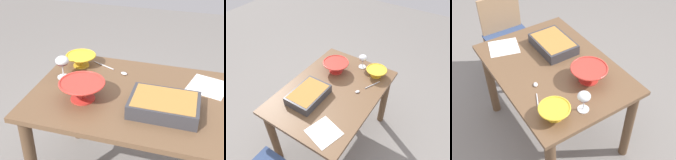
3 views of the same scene
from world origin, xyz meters
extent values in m
cube|color=brown|center=(0.00, 0.00, 0.71)|extent=(1.16, 0.82, 0.03)
cylinder|color=brown|center=(-0.51, 0.34, 0.35)|extent=(0.07, 0.07, 0.70)
cylinder|color=brown|center=(0.51, 0.34, 0.35)|extent=(0.07, 0.07, 0.70)
cylinder|color=white|center=(-0.46, 0.06, 0.73)|extent=(0.08, 0.08, 0.01)
cylinder|color=white|center=(-0.46, 0.06, 0.77)|extent=(0.01, 0.01, 0.08)
ellipsoid|color=white|center=(-0.46, 0.06, 0.85)|extent=(0.08, 0.08, 0.06)
ellipsoid|color=#4C0A19|center=(-0.46, 0.06, 0.83)|extent=(0.07, 0.07, 0.03)
cube|color=#38383D|center=(0.20, -0.12, 0.77)|extent=(0.36, 0.25, 0.08)
cube|color=#B27A38|center=(0.20, -0.12, 0.80)|extent=(0.32, 0.23, 0.02)
cylinder|color=yellow|center=(-0.41, 0.24, 0.73)|extent=(0.11, 0.11, 0.01)
cone|color=yellow|center=(-0.41, 0.24, 0.77)|extent=(0.19, 0.19, 0.07)
torus|color=yellow|center=(-0.41, 0.24, 0.80)|extent=(0.20, 0.20, 0.01)
cylinder|color=red|center=(-0.25, -0.13, 0.73)|extent=(0.14, 0.14, 0.01)
cone|color=red|center=(-0.25, -0.13, 0.79)|extent=(0.25, 0.25, 0.10)
torus|color=red|center=(-0.25, -0.13, 0.83)|extent=(0.26, 0.26, 0.01)
cylinder|color=silver|center=(-0.26, 0.28, 0.73)|extent=(0.16, 0.08, 0.01)
ellipsoid|color=silver|center=(-0.10, 0.21, 0.74)|extent=(0.05, 0.05, 0.01)
cube|color=white|center=(0.42, 0.21, 0.73)|extent=(0.27, 0.28, 0.00)
camera|label=1|loc=(0.31, -1.44, 1.68)|focal=48.47mm
camera|label=2|loc=(1.17, 0.83, 2.11)|focal=34.50mm
camera|label=3|loc=(-1.44, 0.85, 2.12)|focal=47.53mm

